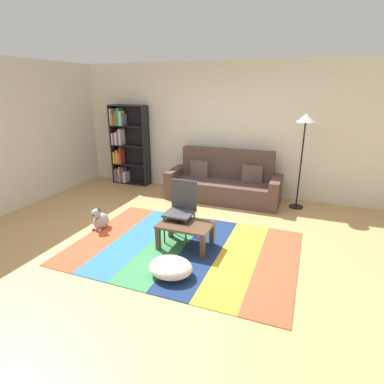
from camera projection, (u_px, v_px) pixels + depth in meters
name	position (u px, v px, depth m)	size (l,w,h in m)	color
ground_plane	(180.00, 240.00, 4.68)	(14.00, 14.00, 0.00)	tan
back_wall	(227.00, 130.00, 6.50)	(6.80, 0.10, 2.70)	silver
left_wall	(35.00, 132.00, 6.07)	(0.10, 5.50, 2.70)	beige
rug	(184.00, 248.00, 4.44)	(3.12, 2.21, 0.01)	#C64C2D
couch	(224.00, 183.00, 6.32)	(2.26, 0.80, 1.00)	#4C3833
bookshelf	(126.00, 145.00, 7.23)	(0.90, 0.28, 1.82)	black
coffee_table	(185.00, 228.00, 4.38)	(0.74, 0.50, 0.36)	#513826
pouf	(171.00, 267.00, 3.75)	(0.54, 0.46, 0.22)	white
dog	(100.00, 220.00, 5.01)	(0.22, 0.35, 0.40)	#9E998E
standing_lamp	(305.00, 131.00, 5.50)	(0.32, 0.32, 1.75)	black
tv_remote	(180.00, 221.00, 4.42)	(0.04, 0.15, 0.02)	black
folding_chair	(182.00, 205.00, 4.58)	(0.40, 0.40, 0.90)	#38383D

